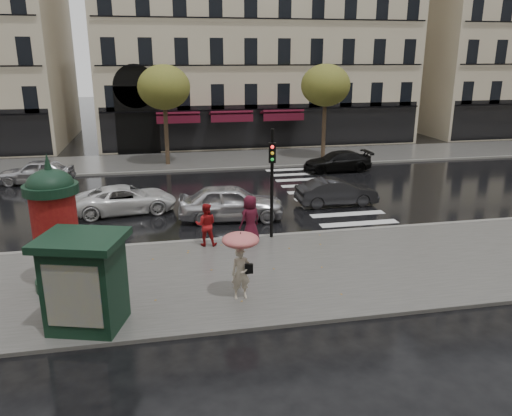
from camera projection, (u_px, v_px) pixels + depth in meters
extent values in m
plane|color=black|center=(242.00, 271.00, 17.35)|extent=(160.00, 160.00, 0.00)
cube|color=#474744|center=(244.00, 275.00, 16.86)|extent=(90.00, 7.00, 0.12)
cube|color=#474744|center=(196.00, 161.00, 35.14)|extent=(90.00, 6.00, 0.12)
cube|color=slate|center=(229.00, 239.00, 20.14)|extent=(90.00, 0.25, 0.14)
cube|color=slate|center=(200.00, 170.00, 32.33)|extent=(90.00, 0.25, 0.14)
cube|color=silver|center=(320.00, 191.00, 27.47)|extent=(3.60, 11.75, 0.01)
cube|color=#B7A88C|center=(250.00, 22.00, 43.66)|extent=(26.00, 14.00, 20.00)
cylinder|color=#38281C|center=(166.00, 127.00, 33.09)|extent=(0.28, 0.28, 5.20)
ellipsoid|color=#3C5E1D|center=(164.00, 87.00, 32.32)|extent=(3.40, 3.40, 2.89)
cylinder|color=#38281C|center=(324.00, 123.00, 35.15)|extent=(0.28, 0.28, 5.20)
ellipsoid|color=#3C5E1D|center=(326.00, 85.00, 34.38)|extent=(3.40, 3.40, 2.89)
imported|color=#C1B49F|center=(241.00, 273.00, 14.94)|extent=(0.60, 0.40, 1.60)
cylinder|color=black|center=(241.00, 257.00, 14.79)|extent=(0.02, 0.02, 1.02)
ellipsoid|color=#D62862|center=(241.00, 240.00, 14.63)|extent=(1.11, 1.11, 0.39)
cone|color=black|center=(240.00, 233.00, 14.56)|extent=(0.04, 0.04, 0.09)
cube|color=black|center=(249.00, 269.00, 14.88)|extent=(0.24, 0.11, 0.30)
imported|color=#A01316|center=(206.00, 224.00, 19.13)|extent=(0.91, 0.77, 1.68)
imported|color=#450D1C|center=(250.00, 219.00, 19.43)|extent=(1.10, 0.97, 1.90)
cylinder|color=black|center=(62.00, 282.00, 15.79)|extent=(1.57, 1.57, 0.34)
cylinder|color=maroon|center=(56.00, 236.00, 15.34)|extent=(1.34, 1.34, 2.79)
cylinder|color=black|center=(51.00, 189.00, 14.89)|extent=(1.61, 1.61, 0.28)
ellipsoid|color=black|center=(50.00, 185.00, 14.86)|extent=(1.39, 1.39, 0.97)
cone|color=black|center=(47.00, 161.00, 14.65)|extent=(0.22, 0.22, 0.50)
cylinder|color=black|center=(272.00, 185.00, 19.62)|extent=(0.13, 0.13, 4.38)
cube|color=black|center=(272.00, 153.00, 19.00)|extent=(0.31, 0.25, 0.77)
cube|color=black|center=(85.00, 286.00, 13.27)|extent=(2.16, 1.94, 2.37)
cube|color=black|center=(80.00, 240.00, 12.89)|extent=(2.58, 2.36, 0.20)
imported|color=silver|center=(231.00, 202.00, 22.56)|extent=(4.91, 2.32, 1.62)
imported|color=black|center=(337.00, 192.00, 24.82)|extent=(4.03, 1.42, 1.33)
imported|color=silver|center=(126.00, 199.00, 23.62)|extent=(4.90, 2.71, 1.30)
imported|color=black|center=(337.00, 161.00, 32.10)|extent=(4.43, 1.87, 1.28)
imported|color=silver|center=(36.00, 172.00, 28.93)|extent=(4.33, 2.13, 1.42)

